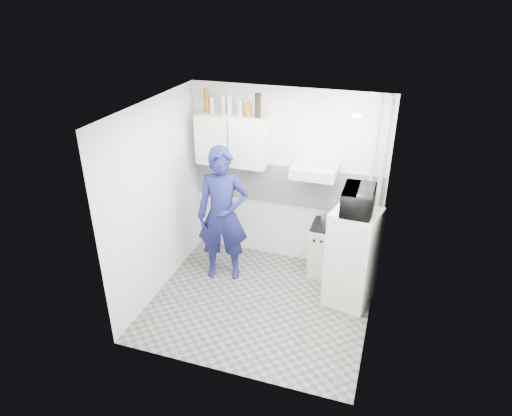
% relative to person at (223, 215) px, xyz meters
% --- Properties ---
extents(floor, '(2.80, 2.80, 0.00)m').
position_rel_person_xyz_m(floor, '(0.69, -0.49, -0.97)').
color(floor, slate).
rests_on(floor, ground).
extents(ceiling, '(2.80, 2.80, 0.00)m').
position_rel_person_xyz_m(ceiling, '(0.69, -0.49, 1.63)').
color(ceiling, white).
rests_on(ceiling, wall_back).
extents(wall_back, '(2.80, 0.00, 2.80)m').
position_rel_person_xyz_m(wall_back, '(0.69, 0.76, 0.33)').
color(wall_back, silver).
rests_on(wall_back, floor).
extents(wall_left, '(0.00, 2.60, 2.60)m').
position_rel_person_xyz_m(wall_left, '(-0.71, -0.49, 0.33)').
color(wall_left, silver).
rests_on(wall_left, floor).
extents(wall_right, '(0.00, 2.60, 2.60)m').
position_rel_person_xyz_m(wall_right, '(2.09, -0.49, 0.33)').
color(wall_right, silver).
rests_on(wall_right, floor).
extents(person, '(0.80, 0.63, 1.93)m').
position_rel_person_xyz_m(person, '(0.00, 0.00, 0.00)').
color(person, '#16184D').
rests_on(person, floor).
extents(stove, '(0.47, 0.47, 0.76)m').
position_rel_person_xyz_m(stove, '(1.38, 0.51, -0.59)').
color(stove, beige).
rests_on(stove, floor).
extents(fridge, '(0.66, 0.66, 1.33)m').
position_rel_person_xyz_m(fridge, '(1.79, -0.05, -0.30)').
color(fridge, white).
rests_on(fridge, floor).
extents(stove_top, '(0.45, 0.45, 0.03)m').
position_rel_person_xyz_m(stove_top, '(1.38, 0.51, -0.20)').
color(stove_top, black).
rests_on(stove_top, stove).
extents(saucepan, '(0.20, 0.20, 0.11)m').
position_rel_person_xyz_m(saucepan, '(1.36, 0.54, -0.12)').
color(saucepan, silver).
rests_on(saucepan, stove_top).
extents(microwave, '(0.55, 0.37, 0.30)m').
position_rel_person_xyz_m(microwave, '(1.79, -0.05, 0.52)').
color(microwave, black).
rests_on(microwave, fridge).
extents(bottle_a, '(0.08, 0.08, 0.33)m').
position_rel_person_xyz_m(bottle_a, '(-0.43, 0.59, 1.40)').
color(bottle_a, brown).
rests_on(bottle_a, upper_cabinet).
extents(bottle_b, '(0.06, 0.06, 0.23)m').
position_rel_person_xyz_m(bottle_b, '(-0.35, 0.59, 1.35)').
color(bottle_b, '#B2B7BC').
rests_on(bottle_b, upper_cabinet).
extents(bottle_c, '(0.06, 0.06, 0.27)m').
position_rel_person_xyz_m(bottle_c, '(-0.18, 0.59, 1.37)').
color(bottle_c, silver).
rests_on(bottle_c, upper_cabinet).
extents(bottle_d, '(0.06, 0.06, 0.28)m').
position_rel_person_xyz_m(bottle_d, '(-0.09, 0.59, 1.37)').
color(bottle_d, '#B2B7BC').
rests_on(bottle_d, upper_cabinet).
extents(canister_a, '(0.09, 0.09, 0.23)m').
position_rel_person_xyz_m(canister_a, '(0.06, 0.59, 1.35)').
color(canister_a, silver).
rests_on(canister_a, upper_cabinet).
extents(canister_b, '(0.09, 0.09, 0.18)m').
position_rel_person_xyz_m(canister_b, '(0.17, 0.59, 1.32)').
color(canister_b, brown).
rests_on(canister_b, upper_cabinet).
extents(bottle_e, '(0.08, 0.08, 0.32)m').
position_rel_person_xyz_m(bottle_e, '(0.31, 0.59, 1.39)').
color(bottle_e, black).
rests_on(bottle_e, upper_cabinet).
extents(upper_cabinet, '(1.00, 0.35, 0.70)m').
position_rel_person_xyz_m(upper_cabinet, '(-0.06, 0.59, 0.88)').
color(upper_cabinet, white).
rests_on(upper_cabinet, wall_back).
extents(range_hood, '(0.60, 0.50, 0.14)m').
position_rel_person_xyz_m(range_hood, '(1.14, 0.51, 0.60)').
color(range_hood, beige).
rests_on(range_hood, wall_back).
extents(backsplash, '(2.74, 0.03, 0.60)m').
position_rel_person_xyz_m(backsplash, '(0.69, 0.75, 0.23)').
color(backsplash, white).
rests_on(backsplash, wall_back).
extents(pipe_a, '(0.05, 0.05, 2.60)m').
position_rel_person_xyz_m(pipe_a, '(1.99, 0.68, 0.33)').
color(pipe_a, beige).
rests_on(pipe_a, floor).
extents(pipe_b, '(0.04, 0.04, 2.60)m').
position_rel_person_xyz_m(pipe_b, '(1.87, 0.68, 0.33)').
color(pipe_b, beige).
rests_on(pipe_b, floor).
extents(ceiling_spot_fixture, '(0.10, 0.10, 0.02)m').
position_rel_person_xyz_m(ceiling_spot_fixture, '(1.69, -0.29, 1.60)').
color(ceiling_spot_fixture, white).
rests_on(ceiling_spot_fixture, ceiling).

